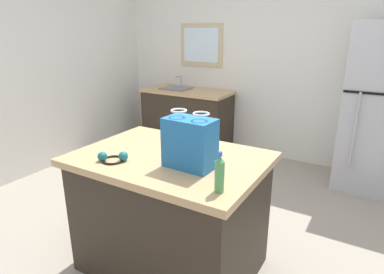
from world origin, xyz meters
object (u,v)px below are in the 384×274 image
kitchen_island (171,212)px  bottle (220,174)px  shopping_bag (190,143)px  small_box (190,140)px  ear_defenders (113,158)px  refrigerator (382,110)px

kitchen_island → bottle: size_ratio=5.64×
shopping_bag → small_box: (-0.19, 0.32, -0.11)m
small_box → bottle: (0.50, -0.53, 0.05)m
bottle → ear_defenders: bottle is taller
kitchen_island → refrigerator: 2.59m
shopping_bag → ear_defenders: (-0.48, -0.18, -0.14)m
bottle → ear_defenders: size_ratio=1.10×
ear_defenders → refrigerator: bearing=59.9°
refrigerator → shopping_bag: bearing=-112.7°
kitchen_island → bottle: bottle is taller
refrigerator → shopping_bag: 2.54m
kitchen_island → bottle: (0.52, -0.30, 0.54)m
shopping_bag → kitchen_island: bearing=157.4°
refrigerator → bottle: (-0.67, -2.55, 0.09)m
bottle → kitchen_island: bearing=150.3°
kitchen_island → refrigerator: refrigerator is taller
small_box → ear_defenders: size_ratio=0.58×
kitchen_island → ear_defenders: 0.60m
small_box → bottle: bottle is taller
kitchen_island → ear_defenders: ear_defenders is taller
ear_defenders → kitchen_island: bearing=45.3°
small_box → bottle: 0.73m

